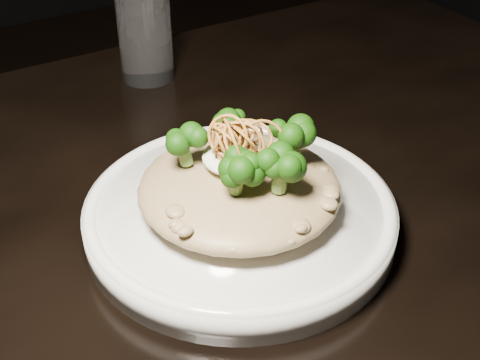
# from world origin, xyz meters

# --- Properties ---
(table) EXTENTS (1.10, 0.80, 0.75)m
(table) POSITION_xyz_m (0.00, 0.00, 0.67)
(table) COLOR black
(table) RESTS_ON ground
(plate) EXTENTS (0.28, 0.28, 0.03)m
(plate) POSITION_xyz_m (-0.02, -0.04, 0.76)
(plate) COLOR white
(plate) RESTS_ON table
(risotto) EXTENTS (0.18, 0.18, 0.04)m
(risotto) POSITION_xyz_m (-0.02, -0.04, 0.80)
(risotto) COLOR brown
(risotto) RESTS_ON plate
(broccoli) EXTENTS (0.13, 0.13, 0.05)m
(broccoli) POSITION_xyz_m (-0.02, -0.04, 0.84)
(broccoli) COLOR black
(broccoli) RESTS_ON risotto
(cheese) EXTENTS (0.06, 0.06, 0.02)m
(cheese) POSITION_xyz_m (-0.02, -0.03, 0.83)
(cheese) COLOR white
(cheese) RESTS_ON risotto
(shallots) EXTENTS (0.06, 0.06, 0.04)m
(shallots) POSITION_xyz_m (-0.02, -0.04, 0.85)
(shallots) COLOR brown
(shallots) RESTS_ON cheese
(drinking_glass) EXTENTS (0.09, 0.09, 0.12)m
(drinking_glass) POSITION_xyz_m (0.04, 0.29, 0.81)
(drinking_glass) COLOR white
(drinking_glass) RESTS_ON table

